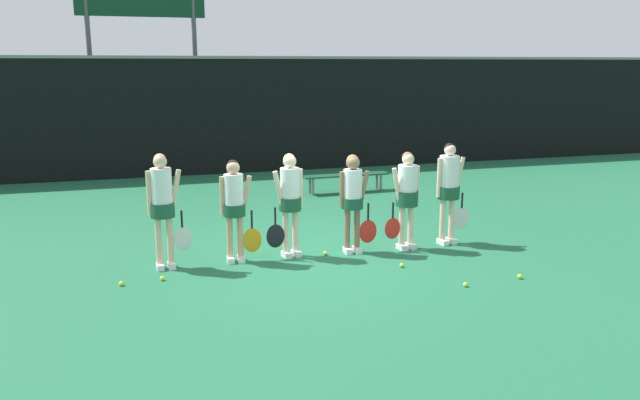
{
  "coord_description": "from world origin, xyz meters",
  "views": [
    {
      "loc": [
        -2.88,
        -9.62,
        3.14
      ],
      "look_at": [
        0.01,
        0.01,
        0.94
      ],
      "focal_mm": 35.0,
      "sensor_mm": 36.0,
      "label": 1
    }
  ],
  "objects_px": {
    "tennis_ball_0": "(325,253)",
    "player_1": "(235,203)",
    "player_3": "(353,195)",
    "player_0": "(163,201)",
    "tennis_ball_4": "(520,277)",
    "bench_courtside": "(346,176)",
    "player_5": "(449,185)",
    "tennis_ball_3": "(162,278)",
    "tennis_ball_2": "(465,285)",
    "player_2": "(290,196)",
    "tennis_ball_5": "(121,284)",
    "tennis_ball_1": "(402,265)",
    "player_4": "(407,192)",
    "scoreboard": "(141,14)"
  },
  "relations": [
    {
      "from": "player_0",
      "to": "player_1",
      "type": "xyz_separation_m",
      "value": [
        1.11,
        0.02,
        -0.1
      ]
    },
    {
      "from": "player_0",
      "to": "tennis_ball_5",
      "type": "bearing_deg",
      "value": -139.03
    },
    {
      "from": "tennis_ball_3",
      "to": "tennis_ball_5",
      "type": "distance_m",
      "value": 0.58
    },
    {
      "from": "player_1",
      "to": "tennis_ball_0",
      "type": "height_order",
      "value": "player_1"
    },
    {
      "from": "scoreboard",
      "to": "player_0",
      "type": "bearing_deg",
      "value": -90.35
    },
    {
      "from": "tennis_ball_4",
      "to": "tennis_ball_5",
      "type": "bearing_deg",
      "value": 166.29
    },
    {
      "from": "player_4",
      "to": "tennis_ball_4",
      "type": "height_order",
      "value": "player_4"
    },
    {
      "from": "tennis_ball_0",
      "to": "tennis_ball_5",
      "type": "xyz_separation_m",
      "value": [
        -3.27,
        -0.57,
        0.0
      ]
    },
    {
      "from": "player_3",
      "to": "player_0",
      "type": "bearing_deg",
      "value": -178.65
    },
    {
      "from": "scoreboard",
      "to": "tennis_ball_1",
      "type": "relative_size",
      "value": 84.4
    },
    {
      "from": "player_4",
      "to": "player_1",
      "type": "bearing_deg",
      "value": 169.25
    },
    {
      "from": "scoreboard",
      "to": "player_5",
      "type": "height_order",
      "value": "scoreboard"
    },
    {
      "from": "player_0",
      "to": "tennis_ball_5",
      "type": "relative_size",
      "value": 25.26
    },
    {
      "from": "bench_courtside",
      "to": "player_1",
      "type": "xyz_separation_m",
      "value": [
        -3.53,
        -4.78,
        0.58
      ]
    },
    {
      "from": "player_4",
      "to": "tennis_ball_0",
      "type": "distance_m",
      "value": 1.74
    },
    {
      "from": "player_1",
      "to": "tennis_ball_1",
      "type": "height_order",
      "value": "player_1"
    },
    {
      "from": "player_4",
      "to": "tennis_ball_4",
      "type": "relative_size",
      "value": 23.68
    },
    {
      "from": "bench_courtside",
      "to": "tennis_ball_3",
      "type": "xyz_separation_m",
      "value": [
        -4.73,
        -5.39,
        -0.36
      ]
    },
    {
      "from": "player_0",
      "to": "bench_courtside",
      "type": "bearing_deg",
      "value": 42.92
    },
    {
      "from": "player_1",
      "to": "tennis_ball_5",
      "type": "distance_m",
      "value": 2.12
    },
    {
      "from": "player_0",
      "to": "tennis_ball_4",
      "type": "relative_size",
      "value": 25.41
    },
    {
      "from": "scoreboard",
      "to": "player_2",
      "type": "height_order",
      "value": "scoreboard"
    },
    {
      "from": "tennis_ball_2",
      "to": "tennis_ball_3",
      "type": "xyz_separation_m",
      "value": [
        -4.17,
        1.52,
        0.0
      ]
    },
    {
      "from": "tennis_ball_0",
      "to": "player_0",
      "type": "bearing_deg",
      "value": 178.29
    },
    {
      "from": "bench_courtside",
      "to": "player_3",
      "type": "distance_m",
      "value": 5.12
    },
    {
      "from": "scoreboard",
      "to": "tennis_ball_4",
      "type": "xyz_separation_m",
      "value": [
        4.97,
        -11.86,
        -4.51
      ]
    },
    {
      "from": "tennis_ball_2",
      "to": "player_1",
      "type": "bearing_deg",
      "value": 144.3
    },
    {
      "from": "scoreboard",
      "to": "player_5",
      "type": "bearing_deg",
      "value": -63.9
    },
    {
      "from": "player_0",
      "to": "tennis_ball_2",
      "type": "xyz_separation_m",
      "value": [
        4.08,
        -2.11,
        -1.04
      ]
    },
    {
      "from": "bench_courtside",
      "to": "tennis_ball_3",
      "type": "relative_size",
      "value": 31.8
    },
    {
      "from": "tennis_ball_2",
      "to": "tennis_ball_1",
      "type": "bearing_deg",
      "value": 115.71
    },
    {
      "from": "player_2",
      "to": "player_4",
      "type": "bearing_deg",
      "value": -15.34
    },
    {
      "from": "player_3",
      "to": "tennis_ball_2",
      "type": "distance_m",
      "value": 2.49
    },
    {
      "from": "tennis_ball_0",
      "to": "player_1",
      "type": "bearing_deg",
      "value": 176.08
    },
    {
      "from": "scoreboard",
      "to": "player_1",
      "type": "relative_size",
      "value": 3.49
    },
    {
      "from": "player_3",
      "to": "tennis_ball_0",
      "type": "xyz_separation_m",
      "value": [
        -0.49,
        -0.04,
        -0.96
      ]
    },
    {
      "from": "player_1",
      "to": "tennis_ball_0",
      "type": "xyz_separation_m",
      "value": [
        1.49,
        -0.1,
        -0.94
      ]
    },
    {
      "from": "bench_courtside",
      "to": "tennis_ball_3",
      "type": "height_order",
      "value": "bench_courtside"
    },
    {
      "from": "bench_courtside",
      "to": "player_3",
      "type": "xyz_separation_m",
      "value": [
        -1.55,
        -4.85,
        0.6
      ]
    },
    {
      "from": "player_2",
      "to": "player_5",
      "type": "distance_m",
      "value": 2.86
    },
    {
      "from": "tennis_ball_2",
      "to": "player_5",
      "type": "bearing_deg",
      "value": 69.01
    },
    {
      "from": "player_5",
      "to": "tennis_ball_5",
      "type": "bearing_deg",
      "value": 179.33
    },
    {
      "from": "tennis_ball_1",
      "to": "tennis_ball_2",
      "type": "xyz_separation_m",
      "value": [
        0.52,
        -1.07,
        -0.0
      ]
    },
    {
      "from": "player_2",
      "to": "tennis_ball_3",
      "type": "height_order",
      "value": "player_2"
    },
    {
      "from": "bench_courtside",
      "to": "player_5",
      "type": "bearing_deg",
      "value": -89.01
    },
    {
      "from": "tennis_ball_3",
      "to": "player_5",
      "type": "bearing_deg",
      "value": 6.49
    },
    {
      "from": "player_3",
      "to": "tennis_ball_3",
      "type": "bearing_deg",
      "value": -168.17
    },
    {
      "from": "tennis_ball_2",
      "to": "tennis_ball_5",
      "type": "xyz_separation_m",
      "value": [
        -4.75,
        1.46,
        0.0
      ]
    },
    {
      "from": "bench_courtside",
      "to": "tennis_ball_2",
      "type": "bearing_deg",
      "value": -96.51
    },
    {
      "from": "player_3",
      "to": "tennis_ball_4",
      "type": "bearing_deg",
      "value": -43.75
    }
  ]
}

